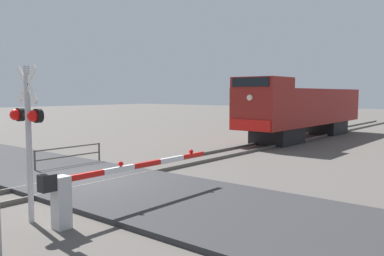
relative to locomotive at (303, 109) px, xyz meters
The scene contains 8 objects.
ground_plane 18.50m from the locomotive, 90.00° to the right, with size 160.00×160.00×0.00m, color #514C47.
rail_track_left 18.50m from the locomotive, 92.24° to the right, with size 0.08×80.00×0.15m, color #59544C.
rail_track_right 18.50m from the locomotive, 87.76° to the right, with size 0.08×80.00×0.15m, color #59544C.
road_surface 18.49m from the locomotive, 90.00° to the right, with size 36.00×5.20×0.14m, color #2D2D30.
locomotive is the anchor object (origin of this frame).
crossing_signal 22.27m from the locomotive, 83.18° to the right, with size 1.18×0.33×3.91m.
crossing_gate 21.47m from the locomotive, 80.19° to the right, with size 0.36×6.01×1.38m.
guard_railing 17.58m from the locomotive, 99.79° to the right, with size 0.08×3.26×0.95m.
Camera 1 is at (11.96, -8.72, 3.22)m, focal length 37.44 mm.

